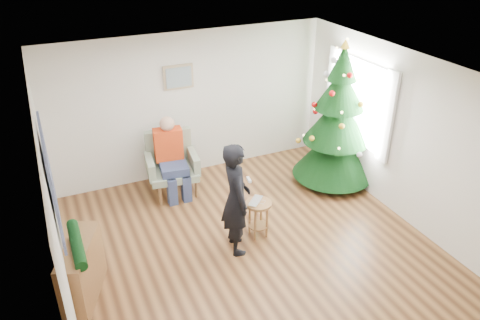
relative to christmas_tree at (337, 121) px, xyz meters
name	(u,v)px	position (x,y,z in m)	size (l,w,h in m)	color
floor	(251,245)	(-2.15, -1.11, -1.15)	(5.00, 5.00, 0.00)	brown
ceiling	(253,73)	(-2.15, -1.11, 1.45)	(5.00, 5.00, 0.00)	white
wall_back	(191,105)	(-2.15, 1.39, 0.15)	(5.00, 5.00, 0.00)	silver
wall_front	(371,289)	(-2.15, -3.61, 0.15)	(5.00, 5.00, 0.00)	silver
wall_left	(53,211)	(-4.65, -1.11, 0.15)	(5.00, 5.00, 0.00)	silver
wall_right	(399,135)	(0.35, -1.11, 0.15)	(5.00, 5.00, 0.00)	silver
window_panel	(359,102)	(0.32, -0.11, 0.35)	(0.04, 1.30, 1.40)	white
curtains	(358,102)	(0.29, -0.11, 0.35)	(0.05, 1.75, 1.50)	white
christmas_tree	(337,121)	(0.00, 0.00, 0.00)	(1.42, 1.42, 2.56)	#3F2816
stool	(258,219)	(-1.94, -0.92, -0.86)	(0.39, 0.39, 0.58)	brown
laptop	(259,202)	(-1.94, -0.92, -0.56)	(0.32, 0.21, 0.03)	silver
armchair	(172,171)	(-2.73, 0.81, -0.76)	(0.92, 0.86, 1.05)	gray
seated_person	(172,156)	(-2.73, 0.75, -0.44)	(0.50, 0.70, 1.37)	navy
standing_man	(236,199)	(-2.36, -1.06, -0.32)	(0.61, 0.40, 1.67)	black
game_controller	(249,180)	(-2.18, -1.09, -0.04)	(0.04, 0.13, 0.04)	white
console	(82,271)	(-4.48, -1.17, -0.75)	(0.30, 1.00, 0.80)	brown
garland	(77,244)	(-4.48, -1.17, -0.33)	(0.14, 0.14, 0.90)	black
tapestry	(51,179)	(-4.61, -0.81, 0.40)	(0.03, 1.50, 1.15)	black
framed_picture	(179,77)	(-2.35, 1.36, 0.70)	(0.52, 0.05, 0.42)	tan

